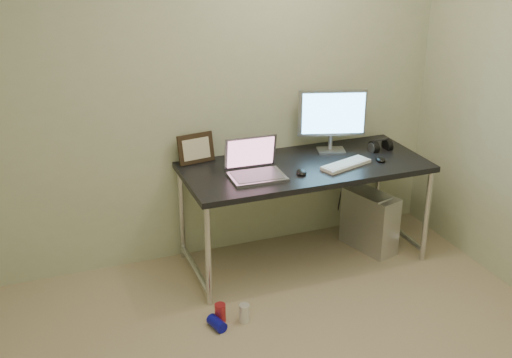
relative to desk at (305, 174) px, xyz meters
name	(u,v)px	position (x,y,z in m)	size (l,w,h in m)	color
wall_back	(210,89)	(-0.57, 0.38, 0.57)	(3.50, 0.02, 2.50)	beige
desk	(305,174)	(0.00, 0.00, 0.00)	(1.72, 0.75, 0.75)	black
tower_computer	(369,221)	(0.54, -0.03, -0.45)	(0.31, 0.47, 0.48)	silver
cable_a	(343,184)	(0.49, 0.33, -0.28)	(0.01, 0.01, 0.70)	black
cable_b	(354,185)	(0.58, 0.31, -0.30)	(0.01, 0.01, 0.72)	black
can_red	(220,313)	(-0.82, -0.55, -0.61)	(0.07, 0.07, 0.13)	#B42229
can_white	(244,313)	(-0.67, -0.60, -0.62)	(0.07, 0.07, 0.12)	white
can_blue	(217,323)	(-0.86, -0.61, -0.64)	(0.07, 0.07, 0.13)	#0D0EA7
laptop	(255,167)	(-0.40, -0.06, 0.13)	(0.37, 0.31, 0.25)	#AFAEB6
monitor	(332,116)	(0.29, 0.18, 0.35)	(0.48, 0.20, 0.47)	#AFAEB6
keyboard	(346,165)	(0.25, -0.13, 0.08)	(0.38, 0.12, 0.02)	white
mouse_right	(381,158)	(0.53, -0.13, 0.09)	(0.06, 0.10, 0.04)	black
mouse_left	(301,171)	(-0.10, -0.15, 0.09)	(0.07, 0.11, 0.04)	black
headphones	(381,146)	(0.65, 0.07, 0.10)	(0.16, 0.10, 0.11)	black
picture_frame	(196,148)	(-0.70, 0.31, 0.18)	(0.26, 0.03, 0.21)	black
webcam	(239,146)	(-0.39, 0.29, 0.16)	(0.04, 0.03, 0.12)	silver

